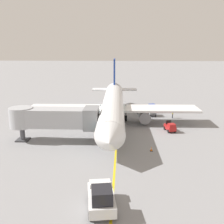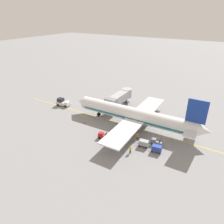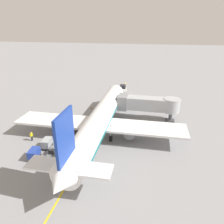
{
  "view_description": "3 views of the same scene",
  "coord_description": "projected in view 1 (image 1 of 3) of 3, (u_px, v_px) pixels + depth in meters",
  "views": [
    {
      "loc": [
        -0.85,
        47.2,
        13.47
      ],
      "look_at": [
        0.83,
        6.16,
        3.33
      ],
      "focal_mm": 43.28,
      "sensor_mm": 36.0,
      "label": 1
    },
    {
      "loc": [
        -43.27,
        -18.12,
        27.7
      ],
      "look_at": [
        -1.38,
        7.07,
        3.63
      ],
      "focal_mm": 32.81,
      "sensor_mm": 36.0,
      "label": 2
    },
    {
      "loc": [
        9.9,
        -31.12,
        18.76
      ],
      "look_at": [
        2.52,
        3.97,
        3.7
      ],
      "focal_mm": 33.38,
      "sensor_mm": 36.0,
      "label": 3
    }
  ],
  "objects": [
    {
      "name": "ground_plane",
      "position": [
        118.0,
        122.0,
        49.05
      ],
      "size": [
        400.0,
        400.0,
        0.0
      ],
      "primitive_type": "plane",
      "color": "gray"
    },
    {
      "name": "gate_lead_in_line",
      "position": [
        118.0,
        122.0,
        49.05
      ],
      "size": [
        0.24,
        80.0,
        0.01
      ],
      "primitive_type": "cube",
      "color": "gold",
      "rests_on": "ground"
    },
    {
      "name": "parked_airliner",
      "position": [
        113.0,
        106.0,
        46.98
      ],
      "size": [
        30.07,
        37.25,
        10.63
      ],
      "color": "white",
      "rests_on": "ground"
    },
    {
      "name": "jet_bridge",
      "position": [
        54.0,
        118.0,
        38.4
      ],
      "size": [
        12.78,
        3.5,
        4.98
      ],
      "color": "#A8AAAF",
      "rests_on": "ground"
    },
    {
      "name": "pushback_tractor",
      "position": [
        101.0,
        198.0,
        22.54
      ],
      "size": [
        2.81,
        4.67,
        2.4
      ],
      "color": "silver",
      "rests_on": "ground"
    },
    {
      "name": "baggage_tug_lead",
      "position": [
        170.0,
        127.0,
        43.41
      ],
      "size": [
        1.73,
        2.69,
        1.62
      ],
      "color": "#B21E1E",
      "rests_on": "ground"
    },
    {
      "name": "baggage_tug_trailing",
      "position": [
        140.0,
        110.0,
        55.19
      ],
      "size": [
        1.49,
        2.6,
        1.62
      ],
      "color": "slate",
      "rests_on": "ground"
    },
    {
      "name": "baggage_cart_front",
      "position": [
        152.0,
        111.0,
        52.92
      ],
      "size": [
        1.56,
        2.96,
        1.58
      ],
      "color": "#4C4C51",
      "rests_on": "ground"
    },
    {
      "name": "baggage_cart_second_in_train",
      "position": [
        152.0,
        108.0,
        56.01
      ],
      "size": [
        1.56,
        2.96,
        1.58
      ],
      "color": "#4C4C51",
      "rests_on": "ground"
    },
    {
      "name": "ground_crew_wing_walker",
      "position": [
        144.0,
        114.0,
        50.66
      ],
      "size": [
        0.73,
        0.27,
        1.69
      ],
      "color": "#232328",
      "rests_on": "ground"
    },
    {
      "name": "ground_crew_loader",
      "position": [
        173.0,
        113.0,
        51.27
      ],
      "size": [
        0.3,
        0.73,
        1.69
      ],
      "color": "#232328",
      "rests_on": "ground"
    },
    {
      "name": "safety_cone_nose_left",
      "position": [
        151.0,
        149.0,
        35.34
      ],
      "size": [
        0.36,
        0.36,
        0.59
      ],
      "color": "black",
      "rests_on": "ground"
    }
  ]
}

